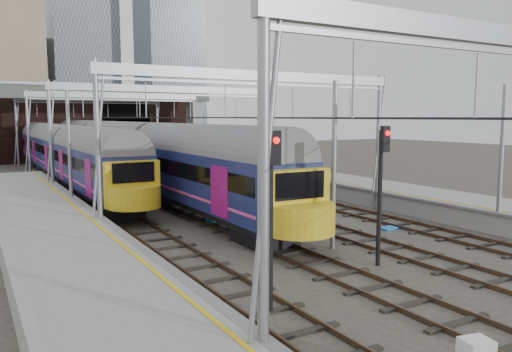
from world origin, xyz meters
TOP-DOWN VIEW (x-y plane):
  - ground at (0.00, 0.00)m, footprint 160.00×160.00m
  - platform_left at (-10.18, 2.50)m, footprint 4.32×55.00m
  - tracks at (0.00, 15.00)m, footprint 14.40×80.00m
  - overhead_line at (0.00, 21.49)m, footprint 16.80×80.00m
  - retaining_wall at (1.40, 51.93)m, footprint 28.00×2.75m
  - overbridge at (0.00, 46.00)m, footprint 28.00×3.00m
  - city_skyline at (2.73, 70.48)m, footprint 37.50×27.50m
  - train_main at (-2.00, 36.78)m, footprint 3.05×70.41m
  - train_second at (-6.00, 43.47)m, footprint 2.87×66.34m
  - signal_near_left at (-5.94, -2.67)m, footprint 0.40×0.48m
  - signal_near_centre at (-0.04, -0.80)m, footprint 0.39×0.48m
  - equip_cover_a at (-1.49, 7.31)m, footprint 0.98×0.82m
  - equip_cover_b at (-1.94, 9.56)m, footprint 1.02×0.80m
  - equip_cover_c at (4.70, 3.47)m, footprint 0.88×0.65m

SIDE VIEW (x-z plane):
  - ground at x=0.00m, z-range 0.00..0.00m
  - tracks at x=0.00m, z-range -0.09..0.13m
  - equip_cover_a at x=-1.49m, z-range 0.00..0.10m
  - equip_cover_c at x=4.70m, z-range 0.00..0.10m
  - equip_cover_b at x=-1.94m, z-range 0.00..0.11m
  - platform_left at x=-10.18m, z-range -0.01..1.11m
  - train_second at x=-6.00m, z-range 0.07..4.99m
  - train_main at x=-2.00m, z-range 0.06..5.22m
  - signal_near_left at x=-5.94m, z-range 0.65..5.82m
  - signal_near_centre at x=-0.04m, z-range 0.65..5.86m
  - retaining_wall at x=1.40m, z-range -0.17..8.83m
  - overhead_line at x=0.00m, z-range 2.57..10.57m
  - overbridge at x=0.00m, z-range 2.64..11.89m
  - city_skyline at x=2.73m, z-range -12.91..47.09m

